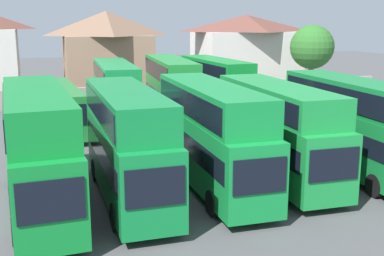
{
  "coord_description": "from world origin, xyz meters",
  "views": [
    {
      "loc": [
        -7.78,
        -21.74,
        8.09
      ],
      "look_at": [
        0.0,
        3.0,
        2.37
      ],
      "focal_mm": 46.56,
      "sensor_mm": 36.0,
      "label": 1
    }
  ],
  "objects_px": {
    "bus_2": "(127,139)",
    "tree_left_of_lot": "(312,47)",
    "bus_4": "(277,127)",
    "bus_5": "(354,121)",
    "bus_6": "(59,106)",
    "bus_9": "(216,87)",
    "bus_8": "(171,87)",
    "house_terrace_right": "(246,52)",
    "bus_1": "(38,143)",
    "bus_7": "(116,91)",
    "bus_3": "(211,130)",
    "house_terrace_centre": "(107,53)"
  },
  "relations": [
    {
      "from": "bus_9",
      "to": "house_terrace_centre",
      "type": "xyz_separation_m",
      "value": [
        -6.23,
        16.61,
        1.73
      ]
    },
    {
      "from": "bus_5",
      "to": "house_terrace_centre",
      "type": "bearing_deg",
      "value": -163.61
    },
    {
      "from": "bus_7",
      "to": "bus_8",
      "type": "height_order",
      "value": "bus_8"
    },
    {
      "from": "bus_6",
      "to": "house_terrace_right",
      "type": "height_order",
      "value": "house_terrace_right"
    },
    {
      "from": "house_terrace_right",
      "to": "tree_left_of_lot",
      "type": "relative_size",
      "value": 1.54
    },
    {
      "from": "bus_4",
      "to": "tree_left_of_lot",
      "type": "bearing_deg",
      "value": 147.07
    },
    {
      "from": "bus_2",
      "to": "house_terrace_centre",
      "type": "height_order",
      "value": "house_terrace_centre"
    },
    {
      "from": "bus_2",
      "to": "tree_left_of_lot",
      "type": "distance_m",
      "value": 33.07
    },
    {
      "from": "bus_7",
      "to": "bus_2",
      "type": "bearing_deg",
      "value": -4.51
    },
    {
      "from": "bus_8",
      "to": "bus_6",
      "type": "bearing_deg",
      "value": -83.77
    },
    {
      "from": "house_terrace_right",
      "to": "bus_4",
      "type": "bearing_deg",
      "value": -110.72
    },
    {
      "from": "bus_4",
      "to": "bus_5",
      "type": "relative_size",
      "value": 0.92
    },
    {
      "from": "bus_4",
      "to": "bus_8",
      "type": "xyz_separation_m",
      "value": [
        -1.49,
        15.08,
        0.11
      ]
    },
    {
      "from": "bus_5",
      "to": "bus_6",
      "type": "height_order",
      "value": "bus_5"
    },
    {
      "from": "bus_4",
      "to": "bus_9",
      "type": "bearing_deg",
      "value": 172.93
    },
    {
      "from": "bus_7",
      "to": "bus_6",
      "type": "bearing_deg",
      "value": -85.75
    },
    {
      "from": "bus_4",
      "to": "bus_7",
      "type": "bearing_deg",
      "value": -157.42
    },
    {
      "from": "bus_1",
      "to": "house_terrace_right",
      "type": "height_order",
      "value": "house_terrace_right"
    },
    {
      "from": "bus_6",
      "to": "house_terrace_centre",
      "type": "distance_m",
      "value": 17.81
    },
    {
      "from": "bus_7",
      "to": "bus_9",
      "type": "bearing_deg",
      "value": 91.39
    },
    {
      "from": "house_terrace_centre",
      "to": "house_terrace_right",
      "type": "height_order",
      "value": "house_terrace_centre"
    },
    {
      "from": "house_terrace_right",
      "to": "bus_5",
      "type": "bearing_deg",
      "value": -103.27
    },
    {
      "from": "bus_2",
      "to": "bus_8",
      "type": "distance_m",
      "value": 16.99
    },
    {
      "from": "bus_1",
      "to": "house_terrace_centre",
      "type": "xyz_separation_m",
      "value": [
        7.5,
        31.96,
        1.62
      ]
    },
    {
      "from": "bus_1",
      "to": "house_terrace_centre",
      "type": "relative_size",
      "value": 1.23
    },
    {
      "from": "bus_5",
      "to": "bus_8",
      "type": "xyz_separation_m",
      "value": [
        -5.82,
        15.41,
        0.04
      ]
    },
    {
      "from": "bus_3",
      "to": "bus_4",
      "type": "relative_size",
      "value": 1.05
    },
    {
      "from": "bus_9",
      "to": "tree_left_of_lot",
      "type": "bearing_deg",
      "value": 118.13
    },
    {
      "from": "bus_5",
      "to": "bus_7",
      "type": "bearing_deg",
      "value": -144.76
    },
    {
      "from": "tree_left_of_lot",
      "to": "bus_1",
      "type": "bearing_deg",
      "value": -139.09
    },
    {
      "from": "bus_3",
      "to": "bus_7",
      "type": "xyz_separation_m",
      "value": [
        -2.23,
        15.12,
        -0.1
      ]
    },
    {
      "from": "bus_8",
      "to": "tree_left_of_lot",
      "type": "bearing_deg",
      "value": 118.51
    },
    {
      "from": "bus_9",
      "to": "tree_left_of_lot",
      "type": "distance_m",
      "value": 15.71
    },
    {
      "from": "bus_6",
      "to": "bus_5",
      "type": "bearing_deg",
      "value": 40.16
    },
    {
      "from": "bus_4",
      "to": "bus_5",
      "type": "height_order",
      "value": "bus_5"
    },
    {
      "from": "bus_4",
      "to": "bus_7",
      "type": "xyz_separation_m",
      "value": [
        -5.84,
        14.88,
        -0.0
      ]
    },
    {
      "from": "bus_1",
      "to": "bus_2",
      "type": "bearing_deg",
      "value": 85.9
    },
    {
      "from": "bus_7",
      "to": "bus_1",
      "type": "bearing_deg",
      "value": -17.8
    },
    {
      "from": "bus_7",
      "to": "bus_9",
      "type": "distance_m",
      "value": 7.97
    },
    {
      "from": "bus_3",
      "to": "bus_4",
      "type": "xyz_separation_m",
      "value": [
        3.61,
        0.24,
        -0.09
      ]
    },
    {
      "from": "bus_6",
      "to": "house_terrace_right",
      "type": "bearing_deg",
      "value": 123.26
    },
    {
      "from": "bus_2",
      "to": "house_terrace_centre",
      "type": "xyz_separation_m",
      "value": [
        3.67,
        32.04,
        1.7
      ]
    },
    {
      "from": "bus_8",
      "to": "house_terrace_right",
      "type": "distance_m",
      "value": 20.75
    },
    {
      "from": "bus_5",
      "to": "house_terrace_right",
      "type": "distance_m",
      "value": 32.24
    },
    {
      "from": "bus_3",
      "to": "house_terrace_centre",
      "type": "xyz_separation_m",
      "value": [
        -0.49,
        31.57,
        1.7
      ]
    },
    {
      "from": "bus_1",
      "to": "bus_9",
      "type": "height_order",
      "value": "bus_1"
    },
    {
      "from": "house_terrace_centre",
      "to": "house_terrace_right",
      "type": "distance_m",
      "value": 15.83
    },
    {
      "from": "bus_6",
      "to": "house_terrace_right",
      "type": "xyz_separation_m",
      "value": [
        21.78,
        16.25,
        2.43
      ]
    },
    {
      "from": "bus_4",
      "to": "tree_left_of_lot",
      "type": "distance_m",
      "value": 27.59
    },
    {
      "from": "bus_6",
      "to": "bus_9",
      "type": "height_order",
      "value": "bus_9"
    }
  ]
}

